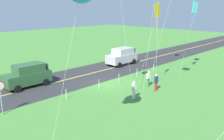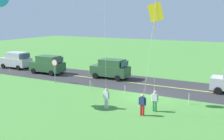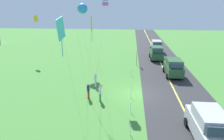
% 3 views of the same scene
% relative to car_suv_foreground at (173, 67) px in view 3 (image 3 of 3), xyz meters
% --- Properties ---
extents(ground_plane, '(120.00, 120.00, 0.10)m').
position_rel_car_suv_foreground_xyz_m(ground_plane, '(-6.23, 4.76, -1.20)').
color(ground_plane, '#478438').
extents(asphalt_road, '(120.00, 7.00, 0.00)m').
position_rel_car_suv_foreground_xyz_m(asphalt_road, '(-6.23, 0.76, -1.15)').
color(asphalt_road, '#2D2D30').
rests_on(asphalt_road, ground).
extents(road_centre_stripe, '(120.00, 0.16, 0.00)m').
position_rel_car_suv_foreground_xyz_m(road_centre_stripe, '(-6.23, 0.76, -1.15)').
color(road_centre_stripe, '#E5E04C').
rests_on(road_centre_stripe, asphalt_road).
extents(car_suv_foreground, '(4.40, 2.12, 2.24)m').
position_rel_car_suv_foreground_xyz_m(car_suv_foreground, '(0.00, 0.00, 0.00)').
color(car_suv_foreground, '#2D5633').
rests_on(car_suv_foreground, ground).
extents(car_parked_east_far, '(4.40, 2.12, 2.24)m').
position_rel_car_suv_foreground_xyz_m(car_parked_east_far, '(14.54, 0.56, 0.00)').
color(car_parked_east_far, '#B7B7BC').
rests_on(car_parked_east_far, ground).
extents(car_parked_west_near, '(4.40, 2.12, 2.24)m').
position_rel_car_suv_foreground_xyz_m(car_parked_west_near, '(-13.33, 0.27, 0.00)').
color(car_parked_west_near, '#B7B7BC').
rests_on(car_parked_west_near, ground).
extents(car_parked_east_near, '(4.40, 2.12, 2.24)m').
position_rel_car_suv_foreground_xyz_m(car_parked_east_near, '(8.29, 1.25, 0.00)').
color(car_parked_east_near, '#2D5633').
rests_on(car_parked_east_near, ground).
extents(stop_sign, '(0.76, 0.08, 2.56)m').
position_rel_car_suv_foreground_xyz_m(stop_sign, '(4.30, 4.66, 0.65)').
color(stop_sign, gray).
rests_on(stop_sign, ground).
extents(person_adult_near, '(0.58, 0.22, 1.60)m').
position_rel_car_suv_foreground_xyz_m(person_adult_near, '(-7.78, 9.62, -0.29)').
color(person_adult_near, red).
rests_on(person_adult_near, ground).
extents(person_adult_companion, '(0.58, 0.22, 1.60)m').
position_rel_car_suv_foreground_xyz_m(person_adult_companion, '(-4.74, 9.47, -0.29)').
color(person_adult_companion, silver).
rests_on(person_adult_companion, ground).
extents(person_child_watcher, '(0.58, 0.22, 1.60)m').
position_rel_car_suv_foreground_xyz_m(person_child_watcher, '(-8.28, 8.38, -0.29)').
color(person_child_watcher, '#338C4C').
rests_on(person_child_watcher, ground).
extents(kite_blue_mid, '(1.11, 1.41, 9.63)m').
position_rel_car_suv_foreground_xyz_m(kite_blue_mid, '(-3.93, 8.35, 8.02)').
color(kite_blue_mid, silver).
rests_on(kite_blue_mid, ground).
extents(kite_green_far, '(1.29, 0.90, 8.20)m').
position_rel_car_suv_foreground_xyz_m(kite_green_far, '(-14.47, 9.52, 6.24)').
color(kite_green_far, silver).
rests_on(kite_green_far, ground).
extents(kite_pink_drift, '(1.90, 2.39, 9.12)m').
position_rel_car_suv_foreground_xyz_m(kite_pink_drift, '(2.91, 12.42, 7.26)').
color(kite_pink_drift, silver).
rests_on(kite_pink_drift, ground).
extents(kite_cyan_top, '(1.85, 1.08, 7.99)m').
position_rel_car_suv_foreground_xyz_m(kite_cyan_top, '(-8.34, 8.98, 6.01)').
color(kite_cyan_top, silver).
rests_on(kite_cyan_top, ground).
extents(kite_purple_back, '(2.03, 3.94, 7.36)m').
position_rel_car_suv_foreground_xyz_m(kite_purple_back, '(6.16, 20.87, 5.63)').
color(kite_purple_back, silver).
rests_on(kite_purple_back, ground).
extents(fence_post_0, '(0.05, 0.05, 0.90)m').
position_rel_car_suv_foreground_xyz_m(fence_post_0, '(-13.37, 5.46, -0.70)').
color(fence_post_0, silver).
rests_on(fence_post_0, ground).
extents(fence_post_1, '(0.05, 0.05, 0.90)m').
position_rel_car_suv_foreground_xyz_m(fence_post_1, '(-10.15, 5.46, -0.70)').
color(fence_post_1, silver).
rests_on(fence_post_1, ground).
extents(fence_post_2, '(0.05, 0.05, 0.90)m').
position_rel_car_suv_foreground_xyz_m(fence_post_2, '(-7.20, 5.46, -0.70)').
color(fence_post_2, silver).
rests_on(fence_post_2, ground).
extents(fence_post_3, '(0.05, 0.05, 0.90)m').
position_rel_car_suv_foreground_xyz_m(fence_post_3, '(-4.41, 5.46, -0.70)').
color(fence_post_3, silver).
rests_on(fence_post_3, ground).
extents(fence_post_4, '(0.05, 0.05, 0.90)m').
position_rel_car_suv_foreground_xyz_m(fence_post_4, '(-0.67, 5.46, -0.70)').
color(fence_post_4, silver).
rests_on(fence_post_4, ground).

